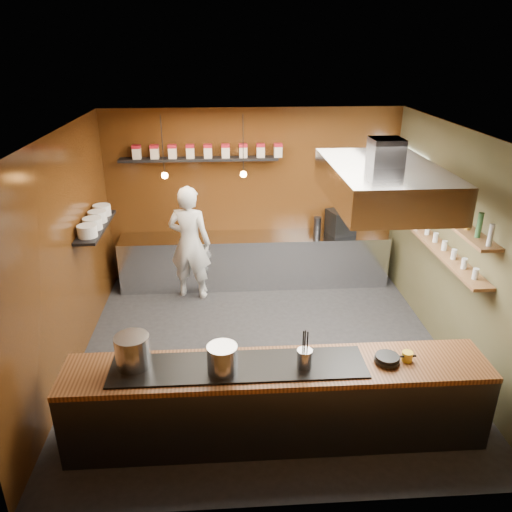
{
  "coord_description": "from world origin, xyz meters",
  "views": [
    {
      "loc": [
        -0.5,
        -5.82,
        3.97
      ],
      "look_at": [
        -0.09,
        0.4,
        1.29
      ],
      "focal_mm": 35.0,
      "sensor_mm": 36.0,
      "label": 1
    }
  ],
  "objects": [
    {
      "name": "butter_jar",
      "position": [
        1.35,
        -1.6,
        0.97
      ],
      "size": [
        0.15,
        0.15,
        0.1
      ],
      "primitive_type": "cylinder",
      "rotation": [
        0.0,
        0.0,
        -0.34
      ],
      "color": "gold",
      "rests_on": "pass_counter"
    },
    {
      "name": "plate_shelf",
      "position": [
        -2.34,
        1.0,
        1.55
      ],
      "size": [
        0.3,
        1.4,
        0.04
      ],
      "primitive_type": "cube",
      "color": "black",
      "rests_on": "left_wall"
    },
    {
      "name": "wine_glasses",
      "position": [
        2.34,
        0.3,
        1.53
      ],
      "size": [
        0.07,
        2.37,
        0.13
      ],
      "color": "silver",
      "rests_on": "bottle_shelf_lower"
    },
    {
      "name": "pendant_right",
      "position": [
        -0.2,
        1.7,
        2.15
      ],
      "size": [
        0.1,
        0.1,
        0.95
      ],
      "color": "black",
      "rests_on": "ceiling"
    },
    {
      "name": "window_pane",
      "position": [
        2.45,
        1.7,
        1.9
      ],
      "size": [
        0.0,
        1.0,
        1.0
      ],
      "primitive_type": "plane",
      "rotation": [
        1.57,
        0.0,
        -1.57
      ],
      "color": "white",
      "rests_on": "right_wall"
    },
    {
      "name": "prep_counter",
      "position": [
        0.0,
        2.17,
        0.45
      ],
      "size": [
        4.6,
        0.65,
        0.9
      ],
      "primitive_type": "cube",
      "color": "silver",
      "rests_on": "floor"
    },
    {
      "name": "stockpot_small",
      "position": [
        -0.56,
        -1.67,
        1.08
      ],
      "size": [
        0.35,
        0.35,
        0.29
      ],
      "primitive_type": "cylinder",
      "rotation": [
        0.0,
        0.0,
        -0.14
      ],
      "color": "#B8BBC0",
      "rests_on": "pass_counter"
    },
    {
      "name": "chef",
      "position": [
        -1.09,
        1.77,
        0.96
      ],
      "size": [
        0.79,
        0.62,
        1.91
      ],
      "primitive_type": "imported",
      "rotation": [
        0.0,
        0.0,
        2.88
      ],
      "color": "white",
      "rests_on": "floor"
    },
    {
      "name": "pendant_left",
      "position": [
        -1.4,
        1.7,
        2.15
      ],
      "size": [
        0.1,
        0.1,
        0.95
      ],
      "color": "black",
      "rests_on": "ceiling"
    },
    {
      "name": "storage_tins",
      "position": [
        -0.75,
        2.36,
        2.33
      ],
      "size": [
        2.43,
        0.13,
        0.22
      ],
      "color": "beige",
      "rests_on": "tin_shelf"
    },
    {
      "name": "left_wall",
      "position": [
        -2.5,
        0.0,
        1.5
      ],
      "size": [
        0.0,
        5.0,
        5.0
      ],
      "primitive_type": "plane",
      "rotation": [
        1.57,
        0.0,
        1.57
      ],
      "color": "#3B1F0A",
      "rests_on": "ground"
    },
    {
      "name": "right_wall",
      "position": [
        2.5,
        0.0,
        1.5
      ],
      "size": [
        0.0,
        5.0,
        5.0
      ],
      "primitive_type": "plane",
      "rotation": [
        1.57,
        0.0,
        -1.57
      ],
      "color": "#4C492B",
      "rests_on": "ground"
    },
    {
      "name": "utensil_crock",
      "position": [
        0.26,
        -1.67,
        1.04
      ],
      "size": [
        0.17,
        0.17,
        0.2
      ],
      "primitive_type": "cylinder",
      "rotation": [
        0.0,
        0.0,
        -0.11
      ],
      "color": "#BBBDC3",
      "rests_on": "pass_counter"
    },
    {
      "name": "bottle_shelf_upper",
      "position": [
        2.34,
        0.3,
        1.92
      ],
      "size": [
        0.26,
        2.8,
        0.04
      ],
      "primitive_type": "cube",
      "color": "brown",
      "rests_on": "right_wall"
    },
    {
      "name": "bottles",
      "position": [
        2.34,
        0.3,
        2.06
      ],
      "size": [
        0.06,
        2.66,
        0.24
      ],
      "color": "silver",
      "rests_on": "bottle_shelf_upper"
    },
    {
      "name": "stockpot_large",
      "position": [
        -1.46,
        -1.53,
        1.11
      ],
      "size": [
        0.37,
        0.37,
        0.34
      ],
      "primitive_type": "cylinder",
      "rotation": [
        0.0,
        0.0,
        -0.05
      ],
      "color": "#B2B5B9",
      "rests_on": "pass_counter"
    },
    {
      "name": "ceiling",
      "position": [
        0.0,
        0.0,
        3.0
      ],
      "size": [
        5.0,
        5.0,
        0.0
      ],
      "primitive_type": "plane",
      "rotation": [
        3.14,
        0.0,
        0.0
      ],
      "color": "silver",
      "rests_on": "back_wall"
    },
    {
      "name": "plate_stacks",
      "position": [
        -2.34,
        1.0,
        1.65
      ],
      "size": [
        0.26,
        1.16,
        0.16
      ],
      "color": "white",
      "rests_on": "plate_shelf"
    },
    {
      "name": "tin_shelf",
      "position": [
        -0.9,
        2.36,
        2.2
      ],
      "size": [
        2.6,
        0.26,
        0.04
      ],
      "primitive_type": "cube",
      "color": "black",
      "rests_on": "back_wall"
    },
    {
      "name": "pass_counter",
      "position": [
        -0.0,
        -1.6,
        0.47
      ],
      "size": [
        4.4,
        0.72,
        0.94
      ],
      "color": "#38383D",
      "rests_on": "floor"
    },
    {
      "name": "back_wall",
      "position": [
        0.0,
        2.5,
        1.5
      ],
      "size": [
        5.0,
        0.0,
        5.0
      ],
      "primitive_type": "plane",
      "rotation": [
        1.57,
        0.0,
        0.0
      ],
      "color": "#3B1F0A",
      "rests_on": "ground"
    },
    {
      "name": "extractor_hood",
      "position": [
        1.3,
        -0.4,
        2.51
      ],
      "size": [
        1.2,
        2.0,
        0.72
      ],
      "color": "#38383D",
      "rests_on": "ceiling"
    },
    {
      "name": "bottle_shelf_lower",
      "position": [
        2.34,
        0.3,
        1.45
      ],
      "size": [
        0.26,
        2.8,
        0.04
      ],
      "primitive_type": "cube",
      "color": "brown",
      "rests_on": "right_wall"
    },
    {
      "name": "floor",
      "position": [
        0.0,
        0.0,
        0.0
      ],
      "size": [
        5.0,
        5.0,
        0.0
      ],
      "primitive_type": "plane",
      "color": "black",
      "rests_on": "ground"
    },
    {
      "name": "espresso_machine",
      "position": [
        1.49,
        2.2,
        1.11
      ],
      "size": [
        0.51,
        0.5,
        0.42
      ],
      "primitive_type": "cube",
      "rotation": [
        0.0,
        0.0,
        0.29
      ],
      "color": "black",
      "rests_on": "prep_counter"
    },
    {
      "name": "frying_pan",
      "position": [
        1.14,
        -1.62,
        0.97
      ],
      "size": [
        0.43,
        0.26,
        0.07
      ],
      "color": "black",
      "rests_on": "pass_counter"
    }
  ]
}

